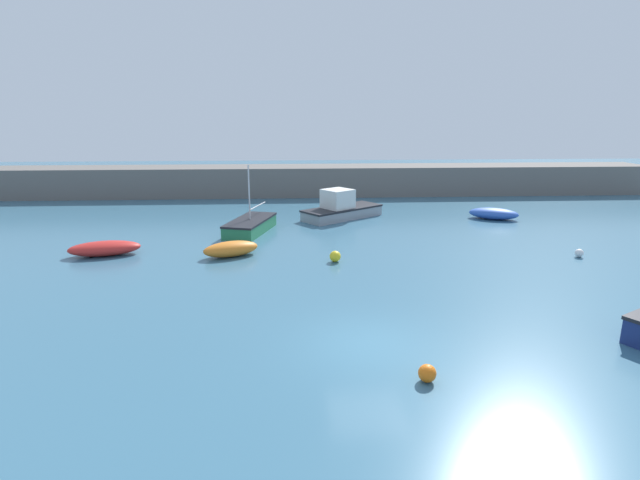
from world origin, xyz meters
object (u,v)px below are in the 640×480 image
object	(u,v)px
rowboat_blue_near	(105,248)
mooring_buoy_yellow	(335,256)
rowboat_white_midwater	(494,214)
mooring_buoy_white	(579,253)
sailboat_twin_hulled	(250,225)
mooring_buoy_orange	(427,373)
open_tender_yellow	(231,249)
cabin_cruiser_white	(341,208)

from	to	relation	value
rowboat_blue_near	mooring_buoy_yellow	size ratio (longest dim) A/B	6.73
rowboat_white_midwater	mooring_buoy_white	size ratio (longest dim) A/B	8.43
sailboat_twin_hulled	mooring_buoy_white	xyz separation A→B (m)	(16.83, -6.28, -0.20)
rowboat_blue_near	mooring_buoy_orange	xyz separation A→B (m)	(13.06, -12.92, -0.12)
open_tender_yellow	cabin_cruiser_white	size ratio (longest dim) A/B	0.51
rowboat_blue_near	mooring_buoy_orange	world-z (taller)	rowboat_blue_near
open_tender_yellow	cabin_cruiser_white	bearing A→B (deg)	30.57
rowboat_white_midwater	mooring_buoy_orange	size ratio (longest dim) A/B	7.14
open_tender_yellow	mooring_buoy_white	size ratio (longest dim) A/B	7.25
sailboat_twin_hulled	mooring_buoy_yellow	size ratio (longest dim) A/B	9.34
rowboat_white_midwater	sailboat_twin_hulled	xyz separation A→B (m)	(-16.10, -2.81, 0.03)
rowboat_white_midwater	rowboat_blue_near	world-z (taller)	rowboat_white_midwater
cabin_cruiser_white	mooring_buoy_orange	bearing A→B (deg)	-126.01
open_tender_yellow	mooring_buoy_white	distance (m)	17.44
rowboat_white_midwater	mooring_buoy_orange	xyz separation A→B (m)	(-10.01, -20.34, -0.13)
mooring_buoy_white	mooring_buoy_yellow	distance (m)	12.26
rowboat_blue_near	sailboat_twin_hulled	bearing A→B (deg)	-159.14
rowboat_white_midwater	mooring_buoy_yellow	xyz separation A→B (m)	(-11.53, -9.20, -0.11)
sailboat_twin_hulled	cabin_cruiser_white	xyz separation A→B (m)	(5.82, 3.67, 0.27)
mooring_buoy_white	cabin_cruiser_white	bearing A→B (deg)	137.89
sailboat_twin_hulled	mooring_buoy_orange	world-z (taller)	sailboat_twin_hulled
rowboat_blue_near	mooring_buoy_yellow	world-z (taller)	rowboat_blue_near
sailboat_twin_hulled	rowboat_blue_near	world-z (taller)	sailboat_twin_hulled
sailboat_twin_hulled	rowboat_blue_near	xyz separation A→B (m)	(-6.97, -4.61, -0.04)
cabin_cruiser_white	mooring_buoy_yellow	distance (m)	10.14
mooring_buoy_yellow	sailboat_twin_hulled	bearing A→B (deg)	125.61
rowboat_blue_near	cabin_cruiser_white	bearing A→B (deg)	-159.72
mooring_buoy_orange	mooring_buoy_yellow	bearing A→B (deg)	97.77
sailboat_twin_hulled	open_tender_yellow	size ratio (longest dim) A/B	1.69
mooring_buoy_yellow	rowboat_blue_near	bearing A→B (deg)	171.25
open_tender_yellow	rowboat_blue_near	size ratio (longest dim) A/B	0.82
rowboat_blue_near	mooring_buoy_white	distance (m)	23.86
rowboat_white_midwater	open_tender_yellow	size ratio (longest dim) A/B	1.16
rowboat_white_midwater	sailboat_twin_hulled	bearing A→B (deg)	34.56
rowboat_white_midwater	cabin_cruiser_white	size ratio (longest dim) A/B	0.60
rowboat_white_midwater	sailboat_twin_hulled	world-z (taller)	sailboat_twin_hulled
rowboat_white_midwater	mooring_buoy_yellow	size ratio (longest dim) A/B	6.44
sailboat_twin_hulled	mooring_buoy_white	distance (m)	17.96
mooring_buoy_white	rowboat_white_midwater	bearing A→B (deg)	94.56
rowboat_white_midwater	mooring_buoy_white	xyz separation A→B (m)	(0.73, -9.10, -0.17)
cabin_cruiser_white	mooring_buoy_orange	xyz separation A→B (m)	(0.27, -21.20, -0.43)
cabin_cruiser_white	mooring_buoy_white	xyz separation A→B (m)	(11.01, -9.95, -0.47)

